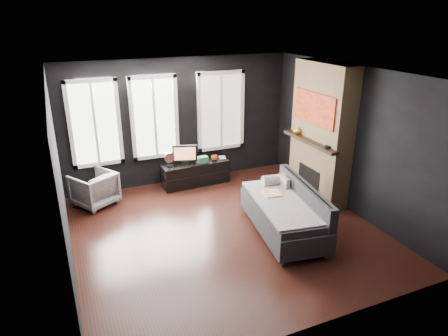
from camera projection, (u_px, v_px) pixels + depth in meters
name	position (u px, v px, depth m)	size (l,w,h in m)	color
floor	(226.00, 231.00, 6.94)	(5.00, 5.00, 0.00)	black
ceiling	(226.00, 73.00, 5.96)	(5.00, 5.00, 0.00)	white
wall_back	(180.00, 122.00, 8.59)	(5.00, 0.02, 2.70)	black
wall_left	(61.00, 182.00, 5.53)	(0.02, 5.00, 2.70)	black
wall_right	(350.00, 140.00, 7.37)	(0.02, 5.00, 2.70)	black
windows	(157.00, 75.00, 8.02)	(4.00, 0.16, 1.76)	white
fireplace	(321.00, 133.00, 7.81)	(0.70, 1.62, 2.70)	#93724C
sofa	(283.00, 210.00, 6.75)	(1.00, 2.01, 0.86)	#27282A
stripe_pillow	(283.00, 185.00, 7.24)	(0.08, 0.32, 0.32)	gray
armchair	(94.00, 187.00, 7.76)	(0.72, 0.67, 0.74)	silver
media_console	(195.00, 173.00, 8.75)	(1.47, 0.46, 0.51)	black
monitor	(185.00, 153.00, 8.51)	(0.53, 0.11, 0.47)	black
desk_fan	(169.00, 159.00, 8.38)	(0.22, 0.22, 0.32)	gray
mug	(214.00, 157.00, 8.78)	(0.14, 0.11, 0.14)	#DC4E1B
book	(219.00, 154.00, 8.90)	(0.15, 0.02, 0.20)	#BFAA95
storage_box	(202.00, 160.00, 8.64)	(0.24, 0.15, 0.13)	#326F42
mantel_vase	(297.00, 130.00, 8.12)	(0.17, 0.18, 0.17)	#F2BD46
mantel_clock	(327.00, 147.00, 7.28)	(0.12, 0.12, 0.04)	black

